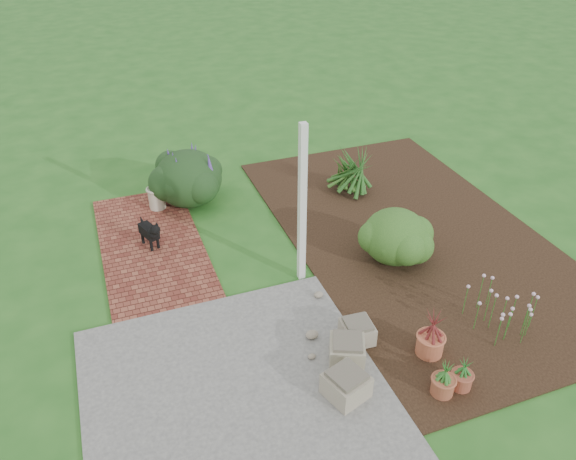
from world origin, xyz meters
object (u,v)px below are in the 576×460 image
object	(u,v)px
cream_ceramic_urn	(157,198)
black_dog	(150,231)
stone_trough_near	(347,351)
evergreen_shrub	(395,235)

from	to	relation	value
cream_ceramic_urn	black_dog	bearing A→B (deg)	-103.47
stone_trough_near	black_dog	size ratio (longest dim) A/B	0.76
stone_trough_near	evergreen_shrub	size ratio (longest dim) A/B	0.42
black_dog	evergreen_shrub	bearing A→B (deg)	-45.47
stone_trough_near	black_dog	distance (m)	3.85
stone_trough_near	cream_ceramic_urn	world-z (taller)	cream_ceramic_urn
stone_trough_near	evergreen_shrub	distance (m)	2.39
stone_trough_near	evergreen_shrub	world-z (taller)	evergreen_shrub
cream_ceramic_urn	evergreen_shrub	bearing A→B (deg)	-41.40
cream_ceramic_urn	evergreen_shrub	size ratio (longest dim) A/B	0.38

